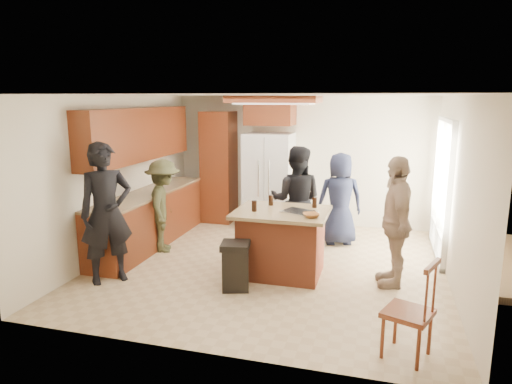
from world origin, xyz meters
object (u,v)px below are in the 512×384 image
(person_front_left, at_px, (106,213))
(person_behind_left, at_px, (296,200))
(trash_bin, at_px, (235,265))
(spindle_chair, at_px, (410,313))
(person_behind_right, at_px, (340,199))
(refrigerator, at_px, (269,180))
(person_side_right, at_px, (396,222))
(person_counter, at_px, (164,206))
(kitchen_island, at_px, (281,242))

(person_front_left, height_order, person_behind_left, person_front_left)
(trash_bin, bearing_deg, spindle_chair, -27.29)
(person_behind_right, bearing_deg, refrigerator, -45.72)
(refrigerator, bearing_deg, person_behind_left, -60.67)
(person_front_left, relative_size, spindle_chair, 1.91)
(person_behind_left, height_order, spindle_chair, person_behind_left)
(person_behind_right, distance_m, person_side_right, 1.79)
(refrigerator, height_order, spindle_chair, refrigerator)
(person_side_right, bearing_deg, person_behind_left, -129.11)
(person_front_left, relative_size, trash_bin, 3.02)
(person_front_left, xyz_separation_m, refrigerator, (1.42, 3.27, -0.05))
(person_side_right, relative_size, spindle_chair, 1.75)
(person_counter, bearing_deg, person_behind_left, -97.64)
(person_front_left, bearing_deg, kitchen_island, -25.34)
(person_counter, height_order, trash_bin, person_counter)
(person_behind_left, xyz_separation_m, person_behind_right, (0.63, 0.65, -0.08))
(person_front_left, xyz_separation_m, person_side_right, (3.72, 0.91, -0.08))
(spindle_chair, bearing_deg, person_front_left, 167.06)
(refrigerator, xyz_separation_m, trash_bin, (0.32, -3.06, -0.58))
(person_side_right, xyz_separation_m, spindle_chair, (0.13, -1.80, -0.42))
(person_behind_right, distance_m, spindle_chair, 3.52)
(person_side_right, distance_m, kitchen_island, 1.57)
(refrigerator, bearing_deg, person_side_right, -45.64)
(kitchen_island, bearing_deg, person_front_left, -158.68)
(person_side_right, relative_size, kitchen_island, 1.36)
(person_behind_left, height_order, person_counter, person_behind_left)
(person_side_right, distance_m, person_counter, 3.60)
(person_front_left, distance_m, refrigerator, 3.56)
(trash_bin, bearing_deg, kitchen_island, 54.73)
(refrigerator, height_order, trash_bin, refrigerator)
(person_behind_right, distance_m, refrigerator, 1.64)
(refrigerator, distance_m, kitchen_island, 2.57)
(person_counter, bearing_deg, refrigerator, -54.27)
(person_side_right, relative_size, person_counter, 1.15)
(person_behind_left, height_order, kitchen_island, person_behind_left)
(person_behind_left, distance_m, person_side_right, 1.76)
(person_side_right, bearing_deg, refrigerator, -143.13)
(kitchen_island, xyz_separation_m, spindle_chair, (1.64, -1.75, -0.02))
(person_behind_right, bearing_deg, person_side_right, 102.09)
(person_behind_left, relative_size, spindle_chair, 1.74)
(person_front_left, bearing_deg, person_behind_left, -7.16)
(person_behind_right, relative_size, person_side_right, 0.90)
(kitchen_island, height_order, spindle_chair, spindle_chair)
(person_behind_right, height_order, person_side_right, person_side_right)
(spindle_chair, bearing_deg, person_behind_right, 106.48)
(person_behind_left, height_order, person_behind_right, person_behind_left)
(person_counter, xyz_separation_m, spindle_chair, (3.70, -2.23, -0.30))
(person_front_left, relative_size, person_counter, 1.26)
(kitchen_island, bearing_deg, person_behind_left, 88.99)
(person_counter, xyz_separation_m, refrigerator, (1.27, 1.92, 0.15))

